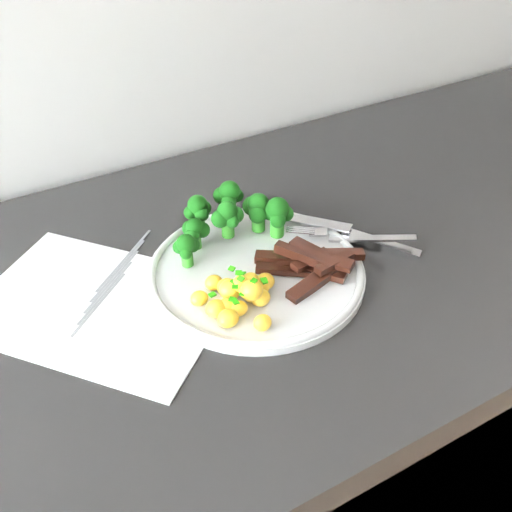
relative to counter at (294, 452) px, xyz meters
name	(u,v)px	position (x,y,z in m)	size (l,w,h in m)	color
counter	(294,452)	(0.00, 0.00, 0.00)	(2.34, 0.59, 0.88)	black
recipe_paper	(99,305)	(-0.26, 0.03, 0.44)	(0.32, 0.33, 0.00)	silver
plate	(256,271)	(-0.08, -0.02, 0.45)	(0.26, 0.26, 0.01)	silver
broccoli	(232,214)	(-0.08, 0.06, 0.48)	(0.16, 0.09, 0.06)	#216217
potatoes	(240,295)	(-0.13, -0.06, 0.46)	(0.10, 0.10, 0.04)	yellow
beef_strips	(311,263)	(-0.03, -0.05, 0.46)	(0.13, 0.10, 0.03)	black
fork	(354,236)	(0.05, -0.03, 0.46)	(0.14, 0.11, 0.01)	silver
knife	(359,237)	(0.06, -0.02, 0.45)	(0.14, 0.18, 0.02)	silver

